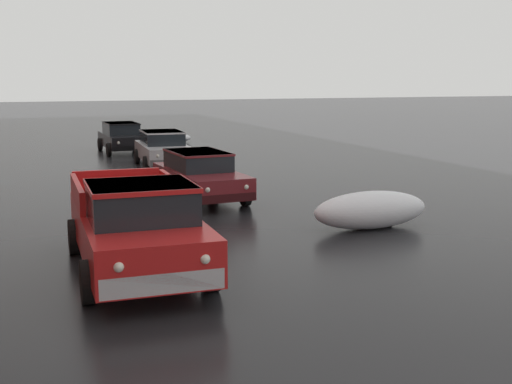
# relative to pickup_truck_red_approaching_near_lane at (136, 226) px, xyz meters

# --- Properties ---
(snow_bank_along_left_kerb) EXTENTS (1.91, 1.13, 0.62)m
(snow_bank_along_left_kerb) POSITION_rel_pickup_truck_red_approaching_near_lane_xyz_m (6.30, 23.54, -0.61)
(snow_bank_along_left_kerb) COLOR white
(snow_bank_along_left_kerb) RESTS_ON ground
(snow_bank_near_corner_right) EXTENTS (2.94, 1.08, 0.90)m
(snow_bank_near_corner_right) POSITION_rel_pickup_truck_red_approaching_near_lane_xyz_m (5.87, 1.62, -0.44)
(snow_bank_near_corner_right) COLOR white
(snow_bank_near_corner_right) RESTS_ON ground
(pickup_truck_red_approaching_near_lane) EXTENTS (2.34, 5.35, 1.76)m
(pickup_truck_red_approaching_near_lane) POSITION_rel_pickup_truck_red_approaching_near_lane_xyz_m (0.00, 0.00, 0.00)
(pickup_truck_red_approaching_near_lane) COLOR red
(pickup_truck_red_approaching_near_lane) RESTS_ON ground
(sedan_maroon_parked_kerbside_close) EXTENTS (2.06, 4.45, 1.42)m
(sedan_maroon_parked_kerbside_close) POSITION_rel_pickup_truck_red_approaching_near_lane_xyz_m (3.07, 6.62, -0.13)
(sedan_maroon_parked_kerbside_close) COLOR maroon
(sedan_maroon_parked_kerbside_close) RESTS_ON ground
(sedan_silver_parked_kerbside_mid) EXTENTS (2.13, 4.34, 1.42)m
(sedan_silver_parked_kerbside_mid) POSITION_rel_pickup_truck_red_approaching_near_lane_xyz_m (3.70, 14.24, -0.13)
(sedan_silver_parked_kerbside_mid) COLOR #B7B7BC
(sedan_silver_parked_kerbside_mid) RESTS_ON ground
(sedan_black_parked_far_down_block) EXTENTS (1.94, 4.35, 1.42)m
(sedan_black_parked_far_down_block) POSITION_rel_pickup_truck_red_approaching_near_lane_xyz_m (2.97, 19.85, -0.13)
(sedan_black_parked_far_down_block) COLOR black
(sedan_black_parked_far_down_block) RESTS_ON ground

